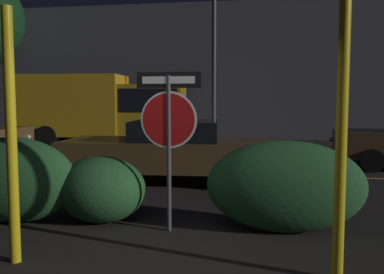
{
  "coord_description": "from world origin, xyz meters",
  "views": [
    {
      "loc": [
        1.09,
        -4.21,
        1.86
      ],
      "look_at": [
        -0.09,
        3.0,
        1.21
      ],
      "focal_mm": 40.0,
      "sensor_mm": 36.0,
      "label": 1
    }
  ],
  "objects_px": {
    "hedge_bush_3": "(285,187)",
    "street_lamp": "(214,23)",
    "hedge_bush_1": "(12,180)",
    "passing_car_2": "(171,150)",
    "yellow_pole_left": "(11,137)",
    "hedge_bush_2": "(101,189)",
    "stop_sign": "(169,120)",
    "delivery_truck": "(105,107)",
    "yellow_pole_right": "(342,119)"
  },
  "relations": [
    {
      "from": "yellow_pole_right",
      "to": "hedge_bush_1",
      "type": "bearing_deg",
      "value": 163.03
    },
    {
      "from": "yellow_pole_right",
      "to": "hedge_bush_2",
      "type": "xyz_separation_m",
      "value": [
        -3.17,
        1.59,
        -1.16
      ]
    },
    {
      "from": "yellow_pole_left",
      "to": "hedge_bush_2",
      "type": "xyz_separation_m",
      "value": [
        0.38,
        1.68,
        -0.93
      ]
    },
    {
      "from": "hedge_bush_3",
      "to": "street_lamp",
      "type": "bearing_deg",
      "value": 101.93
    },
    {
      "from": "hedge_bush_1",
      "to": "hedge_bush_2",
      "type": "height_order",
      "value": "hedge_bush_1"
    },
    {
      "from": "yellow_pole_left",
      "to": "street_lamp",
      "type": "bearing_deg",
      "value": 85.48
    },
    {
      "from": "yellow_pole_left",
      "to": "hedge_bush_3",
      "type": "relative_size",
      "value": 1.31
    },
    {
      "from": "stop_sign",
      "to": "yellow_pole_left",
      "type": "relative_size",
      "value": 0.78
    },
    {
      "from": "stop_sign",
      "to": "hedge_bush_2",
      "type": "xyz_separation_m",
      "value": [
        -1.1,
        0.25,
        -1.07
      ]
    },
    {
      "from": "passing_car_2",
      "to": "stop_sign",
      "type": "bearing_deg",
      "value": -171.7
    },
    {
      "from": "yellow_pole_left",
      "to": "hedge_bush_1",
      "type": "relative_size",
      "value": 1.41
    },
    {
      "from": "hedge_bush_1",
      "to": "passing_car_2",
      "type": "height_order",
      "value": "passing_car_2"
    },
    {
      "from": "hedge_bush_2",
      "to": "street_lamp",
      "type": "distance_m",
      "value": 11.01
    },
    {
      "from": "delivery_truck",
      "to": "stop_sign",
      "type": "bearing_deg",
      "value": 20.25
    },
    {
      "from": "stop_sign",
      "to": "yellow_pole_right",
      "type": "relative_size",
      "value": 0.67
    },
    {
      "from": "yellow_pole_left",
      "to": "delivery_truck",
      "type": "relative_size",
      "value": 0.43
    },
    {
      "from": "hedge_bush_1",
      "to": "passing_car_2",
      "type": "xyz_separation_m",
      "value": [
        1.68,
        3.55,
        0.06
      ]
    },
    {
      "from": "delivery_truck",
      "to": "street_lamp",
      "type": "relative_size",
      "value": 1.02
    },
    {
      "from": "hedge_bush_3",
      "to": "street_lamp",
      "type": "xyz_separation_m",
      "value": [
        -2.16,
        10.22,
        4.06
      ]
    },
    {
      "from": "hedge_bush_1",
      "to": "hedge_bush_3",
      "type": "xyz_separation_m",
      "value": [
        4.03,
        0.16,
        -0.0
      ]
    },
    {
      "from": "yellow_pole_left",
      "to": "street_lamp",
      "type": "distance_m",
      "value": 12.33
    },
    {
      "from": "stop_sign",
      "to": "hedge_bush_3",
      "type": "bearing_deg",
      "value": 6.73
    },
    {
      "from": "yellow_pole_left",
      "to": "hedge_bush_3",
      "type": "xyz_separation_m",
      "value": [
        3.1,
        1.62,
        -0.79
      ]
    },
    {
      "from": "hedge_bush_1",
      "to": "hedge_bush_2",
      "type": "relative_size",
      "value": 1.5
    },
    {
      "from": "delivery_truck",
      "to": "hedge_bush_1",
      "type": "bearing_deg",
      "value": 8.86
    },
    {
      "from": "hedge_bush_2",
      "to": "yellow_pole_right",
      "type": "bearing_deg",
      "value": -26.61
    },
    {
      "from": "hedge_bush_1",
      "to": "delivery_truck",
      "type": "relative_size",
      "value": 0.3
    },
    {
      "from": "yellow_pole_left",
      "to": "passing_car_2",
      "type": "relative_size",
      "value": 0.58
    },
    {
      "from": "stop_sign",
      "to": "street_lamp",
      "type": "distance_m",
      "value": 10.89
    },
    {
      "from": "hedge_bush_1",
      "to": "hedge_bush_3",
      "type": "relative_size",
      "value": 0.93
    },
    {
      "from": "stop_sign",
      "to": "yellow_pole_right",
      "type": "distance_m",
      "value": 2.46
    },
    {
      "from": "hedge_bush_1",
      "to": "delivery_truck",
      "type": "xyz_separation_m",
      "value": [
        -2.59,
        10.74,
        0.91
      ]
    },
    {
      "from": "stop_sign",
      "to": "delivery_truck",
      "type": "height_order",
      "value": "delivery_truck"
    },
    {
      "from": "yellow_pole_left",
      "to": "street_lamp",
      "type": "xyz_separation_m",
      "value": [
        0.94,
        11.85,
        3.27
      ]
    },
    {
      "from": "yellow_pole_left",
      "to": "hedge_bush_2",
      "type": "bearing_deg",
      "value": 77.15
    },
    {
      "from": "stop_sign",
      "to": "delivery_truck",
      "type": "xyz_separation_m",
      "value": [
        -5.01,
        10.77,
        -0.02
      ]
    },
    {
      "from": "hedge_bush_2",
      "to": "passing_car_2",
      "type": "bearing_deg",
      "value": 83.81
    },
    {
      "from": "hedge_bush_2",
      "to": "delivery_truck",
      "type": "bearing_deg",
      "value": 110.36
    },
    {
      "from": "hedge_bush_1",
      "to": "delivery_truck",
      "type": "bearing_deg",
      "value": 103.54
    },
    {
      "from": "stop_sign",
      "to": "passing_car_2",
      "type": "distance_m",
      "value": 3.77
    },
    {
      "from": "delivery_truck",
      "to": "hedge_bush_3",
      "type": "bearing_deg",
      "value": 27.35
    },
    {
      "from": "yellow_pole_left",
      "to": "hedge_bush_3",
      "type": "bearing_deg",
      "value": 27.64
    },
    {
      "from": "delivery_truck",
      "to": "street_lamp",
      "type": "height_order",
      "value": "street_lamp"
    },
    {
      "from": "hedge_bush_3",
      "to": "passing_car_2",
      "type": "relative_size",
      "value": 0.45
    },
    {
      "from": "passing_car_2",
      "to": "hedge_bush_1",
      "type": "bearing_deg",
      "value": 151.31
    },
    {
      "from": "street_lamp",
      "to": "yellow_pole_left",
      "type": "bearing_deg",
      "value": -94.52
    },
    {
      "from": "yellow_pole_left",
      "to": "delivery_truck",
      "type": "bearing_deg",
      "value": 106.09
    },
    {
      "from": "yellow_pole_left",
      "to": "passing_car_2",
      "type": "distance_m",
      "value": 5.12
    },
    {
      "from": "passing_car_2",
      "to": "hedge_bush_2",
      "type": "bearing_deg",
      "value": 170.44
    },
    {
      "from": "stop_sign",
      "to": "hedge_bush_2",
      "type": "bearing_deg",
      "value": 166.86
    }
  ]
}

